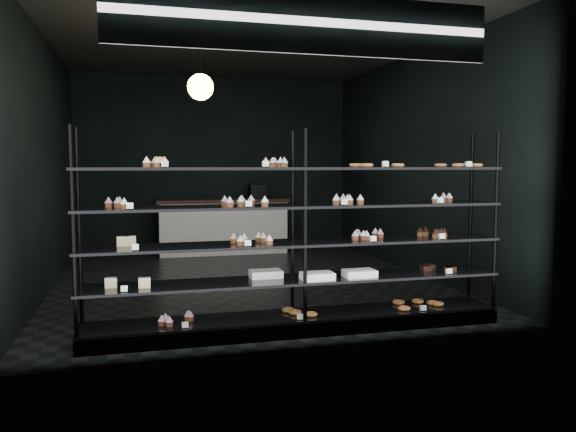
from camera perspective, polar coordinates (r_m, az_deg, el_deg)
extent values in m
cube|color=black|center=(7.78, -4.33, -6.52)|extent=(5.00, 6.00, 0.01)
cube|color=black|center=(7.79, -4.50, 17.13)|extent=(5.00, 6.00, 0.01)
cube|color=black|center=(10.58, -7.34, 5.24)|extent=(5.00, 0.01, 3.20)
cube|color=black|center=(4.70, 2.18, 5.41)|extent=(5.00, 0.01, 3.20)
cube|color=black|center=(7.58, -23.42, 4.90)|extent=(0.01, 6.00, 3.20)
cube|color=black|center=(8.43, 12.61, 5.19)|extent=(0.01, 6.00, 3.20)
cube|color=black|center=(5.46, 1.07, -11.00)|extent=(4.00, 0.50, 0.12)
cylinder|color=black|center=(4.89, -20.97, -2.16)|extent=(0.04, 0.04, 1.85)
cylinder|color=black|center=(5.33, -20.46, -1.57)|extent=(0.04, 0.04, 1.85)
cylinder|color=black|center=(5.07, 1.76, -1.58)|extent=(0.04, 0.04, 1.85)
cylinder|color=black|center=(5.49, 0.46, -1.05)|extent=(0.04, 0.04, 1.85)
cylinder|color=black|center=(5.93, 20.34, -0.91)|extent=(0.04, 0.04, 1.85)
cylinder|color=black|center=(6.29, 18.04, -0.51)|extent=(0.04, 0.04, 1.85)
cube|color=black|center=(5.43, 1.07, -10.08)|extent=(4.00, 0.50, 0.03)
cube|color=black|center=(5.35, 1.08, -6.47)|extent=(4.00, 0.50, 0.02)
cube|color=black|center=(5.29, 1.08, -2.76)|extent=(4.00, 0.50, 0.02)
cube|color=black|center=(5.26, 1.09, 1.03)|extent=(4.00, 0.50, 0.02)
cube|color=black|center=(5.24, 1.10, 4.84)|extent=(4.00, 0.50, 0.02)
cube|color=white|center=(4.87, -12.77, 5.13)|extent=(0.06, 0.04, 0.06)
cube|color=white|center=(4.99, -1.86, 5.25)|extent=(0.06, 0.04, 0.06)
cube|color=white|center=(5.36, 10.04, 5.17)|extent=(0.05, 0.04, 0.06)
cube|color=white|center=(5.76, 17.78, 5.00)|extent=(0.06, 0.04, 0.06)
cube|color=white|center=(4.88, -15.87, 0.95)|extent=(0.06, 0.04, 0.06)
cube|color=white|center=(4.96, -4.14, 1.20)|extent=(0.06, 0.04, 0.06)
cube|color=white|center=(5.22, 6.17, 1.38)|extent=(0.06, 0.04, 0.06)
cube|color=white|center=(5.64, 15.53, 1.50)|extent=(0.06, 0.04, 0.06)
cube|color=white|center=(4.91, -15.33, -3.12)|extent=(0.06, 0.04, 0.06)
cube|color=white|center=(5.01, -3.55, -2.79)|extent=(0.06, 0.04, 0.06)
cube|color=white|center=(5.35, 8.67, -2.33)|extent=(0.05, 0.04, 0.06)
cube|color=white|center=(5.68, 15.53, -2.02)|extent=(0.06, 0.04, 0.06)
cube|color=white|center=(4.98, -15.76, -7.12)|extent=(0.06, 0.04, 0.06)
cube|color=white|center=(5.76, 15.97, -5.45)|extent=(0.06, 0.04, 0.06)
cube|color=white|center=(5.07, -10.91, -10.87)|extent=(0.06, 0.04, 0.06)
cube|color=white|center=(5.25, 1.33, -10.21)|extent=(0.05, 0.04, 0.06)
cube|color=white|center=(5.72, 13.81, -9.06)|extent=(0.06, 0.04, 0.06)
cube|color=#0C1E40|center=(4.92, 1.94, 18.94)|extent=(3.20, 0.04, 0.45)
cube|color=white|center=(4.90, 2.01, 18.99)|extent=(3.30, 0.02, 0.50)
cylinder|color=black|center=(6.56, -8.94, 16.62)|extent=(0.01, 0.01, 0.58)
sphere|color=#FACD57|center=(6.48, -8.89, 12.82)|extent=(0.29, 0.29, 0.29)
cube|color=white|center=(10.16, -6.65, -1.19)|extent=(2.25, 0.60, 0.92)
cube|color=black|center=(10.11, -6.67, 1.57)|extent=(2.34, 0.65, 0.06)
cube|color=black|center=(10.21, -3.12, 2.50)|extent=(0.30, 0.30, 0.25)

